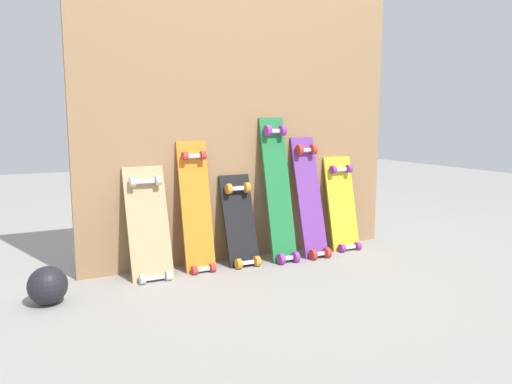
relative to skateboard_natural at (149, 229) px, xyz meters
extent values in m
plane|color=gray|center=(0.67, 0.06, -0.27)|extent=(12.00, 12.00, 0.00)
cube|color=#99724C|center=(0.67, 0.13, 0.65)|extent=(2.10, 0.04, 1.86)
cube|color=tan|center=(0.00, 0.01, 0.00)|extent=(0.23, 0.21, 0.69)
cube|color=#B7B7BF|center=(0.00, -0.09, -0.25)|extent=(0.10, 0.04, 0.03)
cube|color=#B7B7BF|center=(0.00, 0.06, 0.26)|extent=(0.10, 0.04, 0.03)
cylinder|color=beige|center=(-0.07, -0.11, -0.25)|extent=(0.03, 0.05, 0.05)
cylinder|color=beige|center=(0.07, -0.11, -0.25)|extent=(0.03, 0.05, 0.05)
cylinder|color=beige|center=(-0.07, 0.04, 0.27)|extent=(0.03, 0.05, 0.05)
cylinder|color=beige|center=(0.07, 0.04, 0.27)|extent=(0.03, 0.05, 0.05)
cube|color=orange|center=(0.29, 0.02, 0.07)|extent=(0.18, 0.18, 0.83)
cube|color=#B7B7BF|center=(0.29, -0.06, -0.25)|extent=(0.08, 0.04, 0.03)
cube|color=#B7B7BF|center=(0.29, 0.06, 0.39)|extent=(0.08, 0.04, 0.03)
cylinder|color=red|center=(0.23, -0.08, -0.25)|extent=(0.03, 0.05, 0.05)
cylinder|color=red|center=(0.35, -0.08, -0.25)|extent=(0.03, 0.05, 0.05)
cylinder|color=red|center=(0.23, 0.05, 0.40)|extent=(0.03, 0.05, 0.05)
cylinder|color=red|center=(0.35, 0.05, 0.40)|extent=(0.03, 0.05, 0.05)
cube|color=black|center=(0.57, 0.01, -0.04)|extent=(0.20, 0.20, 0.61)
cube|color=#B7B7BF|center=(0.57, -0.08, -0.25)|extent=(0.09, 0.04, 0.03)
cube|color=#B7B7BF|center=(0.57, 0.05, 0.19)|extent=(0.09, 0.04, 0.03)
cylinder|color=orange|center=(0.50, -0.10, -0.24)|extent=(0.03, 0.06, 0.06)
cylinder|color=orange|center=(0.63, -0.10, -0.24)|extent=(0.03, 0.06, 0.06)
cylinder|color=orange|center=(0.50, 0.04, 0.19)|extent=(0.03, 0.06, 0.06)
cylinder|color=orange|center=(0.63, 0.04, 0.19)|extent=(0.03, 0.06, 0.06)
cube|color=#1E7238|center=(0.83, 0.00, 0.14)|extent=(0.17, 0.23, 0.96)
cube|color=#B7B7BF|center=(0.83, -0.12, -0.24)|extent=(0.08, 0.04, 0.03)
cube|color=#B7B7BF|center=(0.83, 0.06, 0.53)|extent=(0.08, 0.04, 0.03)
cylinder|color=purple|center=(0.77, -0.13, -0.24)|extent=(0.03, 0.07, 0.07)
cylinder|color=purple|center=(0.88, -0.13, -0.24)|extent=(0.03, 0.07, 0.07)
cylinder|color=purple|center=(0.77, 0.04, 0.54)|extent=(0.03, 0.07, 0.07)
cylinder|color=purple|center=(0.88, 0.04, 0.54)|extent=(0.03, 0.07, 0.07)
cube|color=#6B338C|center=(1.06, -0.01, 0.07)|extent=(0.17, 0.24, 0.83)
cube|color=#B7B7BF|center=(1.06, -0.12, -0.25)|extent=(0.08, 0.04, 0.03)
cube|color=#B7B7BF|center=(1.06, 0.06, 0.41)|extent=(0.08, 0.04, 0.03)
cylinder|color=red|center=(1.01, -0.14, -0.24)|extent=(0.03, 0.07, 0.07)
cylinder|color=red|center=(1.11, -0.14, -0.24)|extent=(0.03, 0.07, 0.07)
cylinder|color=red|center=(1.01, 0.04, 0.41)|extent=(0.03, 0.07, 0.07)
cylinder|color=red|center=(1.11, 0.04, 0.41)|extent=(0.03, 0.07, 0.07)
cube|color=gold|center=(1.34, 0.02, 0.00)|extent=(0.21, 0.18, 0.69)
cube|color=#B7B7BF|center=(1.34, -0.06, -0.25)|extent=(0.10, 0.04, 0.03)
cube|color=#B7B7BF|center=(1.34, 0.06, 0.27)|extent=(0.10, 0.04, 0.03)
cylinder|color=purple|center=(1.28, -0.08, -0.25)|extent=(0.03, 0.05, 0.05)
cylinder|color=purple|center=(1.41, -0.08, -0.25)|extent=(0.03, 0.05, 0.05)
cylinder|color=purple|center=(1.28, 0.04, 0.27)|extent=(0.03, 0.05, 0.05)
cylinder|color=purple|center=(1.41, 0.04, 0.27)|extent=(0.03, 0.05, 0.05)
sphere|color=black|center=(-0.55, -0.19, -0.18)|extent=(0.19, 0.19, 0.19)
camera|label=1|loc=(-0.68, -2.65, 0.61)|focal=34.49mm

